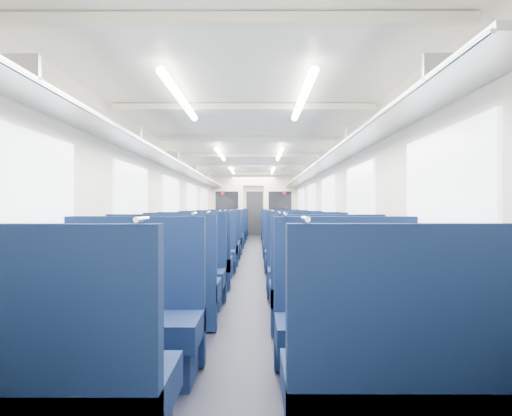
% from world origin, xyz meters
% --- Properties ---
extents(floor, '(2.80, 18.00, 0.01)m').
position_xyz_m(floor, '(0.00, 0.00, 0.00)').
color(floor, black).
rests_on(floor, ground).
extents(ceiling, '(2.80, 18.00, 0.01)m').
position_xyz_m(ceiling, '(0.00, 0.00, 2.35)').
color(ceiling, white).
rests_on(ceiling, wall_left).
extents(wall_left, '(0.02, 18.00, 2.35)m').
position_xyz_m(wall_left, '(-1.40, 0.00, 1.18)').
color(wall_left, silver).
rests_on(wall_left, floor).
extents(dado_left, '(0.03, 17.90, 0.70)m').
position_xyz_m(dado_left, '(-1.39, 0.00, 0.35)').
color(dado_left, '#111D3B').
rests_on(dado_left, floor).
extents(wall_right, '(0.02, 18.00, 2.35)m').
position_xyz_m(wall_right, '(1.40, 0.00, 1.18)').
color(wall_right, silver).
rests_on(wall_right, floor).
extents(dado_right, '(0.03, 17.90, 0.70)m').
position_xyz_m(dado_right, '(1.39, 0.00, 0.35)').
color(dado_right, '#111D3B').
rests_on(dado_right, floor).
extents(wall_far, '(2.80, 0.02, 2.35)m').
position_xyz_m(wall_far, '(0.00, 9.00, 1.18)').
color(wall_far, silver).
rests_on(wall_far, floor).
extents(luggage_rack_left, '(0.36, 17.40, 0.18)m').
position_xyz_m(luggage_rack_left, '(-1.21, 0.00, 1.97)').
color(luggage_rack_left, '#B2B5BA').
rests_on(luggage_rack_left, wall_left).
extents(luggage_rack_right, '(0.36, 17.40, 0.18)m').
position_xyz_m(luggage_rack_right, '(1.21, 0.00, 1.97)').
color(luggage_rack_right, '#B2B5BA').
rests_on(luggage_rack_right, wall_right).
extents(windows, '(2.78, 15.60, 0.75)m').
position_xyz_m(windows, '(0.00, -0.46, 1.42)').
color(windows, white).
rests_on(windows, wall_left).
extents(ceiling_fittings, '(2.70, 16.06, 0.11)m').
position_xyz_m(ceiling_fittings, '(0.00, -0.26, 2.29)').
color(ceiling_fittings, silver).
rests_on(ceiling_fittings, ceiling).
extents(end_door, '(0.75, 0.06, 2.00)m').
position_xyz_m(end_door, '(0.00, 8.94, 1.00)').
color(end_door, black).
rests_on(end_door, floor).
extents(bulkhead, '(2.80, 0.10, 2.35)m').
position_xyz_m(bulkhead, '(-0.00, 3.58, 1.23)').
color(bulkhead, silver).
rests_on(bulkhead, floor).
extents(seat_0, '(1.11, 0.62, 1.24)m').
position_xyz_m(seat_0, '(-0.83, -8.33, 0.38)').
color(seat_0, '#0E1F47').
rests_on(seat_0, floor).
extents(seat_1, '(1.11, 0.62, 1.24)m').
position_xyz_m(seat_1, '(0.83, -8.29, 0.38)').
color(seat_1, '#0E1F47').
rests_on(seat_1, floor).
extents(seat_2, '(1.11, 0.62, 1.24)m').
position_xyz_m(seat_2, '(-0.83, -7.13, 0.38)').
color(seat_2, '#0E1F47').
rests_on(seat_2, floor).
extents(seat_3, '(1.11, 0.62, 1.24)m').
position_xyz_m(seat_3, '(0.83, -7.19, 0.38)').
color(seat_3, '#0E1F47').
rests_on(seat_3, floor).
extents(seat_4, '(1.11, 0.62, 1.24)m').
position_xyz_m(seat_4, '(-0.83, -5.87, 0.38)').
color(seat_4, '#0E1F47').
rests_on(seat_4, floor).
extents(seat_5, '(1.11, 0.62, 1.24)m').
position_xyz_m(seat_5, '(0.83, -6.02, 0.38)').
color(seat_5, '#0E1F47').
rests_on(seat_5, floor).
extents(seat_6, '(1.11, 0.62, 1.24)m').
position_xyz_m(seat_6, '(-0.83, -4.90, 0.38)').
color(seat_6, '#0E1F47').
rests_on(seat_6, floor).
extents(seat_7, '(1.11, 0.62, 1.24)m').
position_xyz_m(seat_7, '(0.83, -4.72, 0.38)').
color(seat_7, '#0E1F47').
rests_on(seat_7, floor).
extents(seat_8, '(1.11, 0.62, 1.24)m').
position_xyz_m(seat_8, '(-0.83, -3.73, 0.38)').
color(seat_8, '#0E1F47').
rests_on(seat_8, floor).
extents(seat_9, '(1.11, 0.62, 1.24)m').
position_xyz_m(seat_9, '(0.83, -3.76, 0.38)').
color(seat_9, '#0E1F47').
rests_on(seat_9, floor).
extents(seat_10, '(1.11, 0.62, 1.24)m').
position_xyz_m(seat_10, '(-0.83, -2.43, 0.38)').
color(seat_10, '#0E1F47').
rests_on(seat_10, floor).
extents(seat_11, '(1.11, 0.62, 1.24)m').
position_xyz_m(seat_11, '(0.83, -2.49, 0.38)').
color(seat_11, '#0E1F47').
rests_on(seat_11, floor).
extents(seat_12, '(1.11, 0.62, 1.24)m').
position_xyz_m(seat_12, '(-0.83, -1.30, 0.38)').
color(seat_12, '#0E1F47').
rests_on(seat_12, floor).
extents(seat_13, '(1.11, 0.62, 1.24)m').
position_xyz_m(seat_13, '(0.83, -1.43, 0.38)').
color(seat_13, '#0E1F47').
rests_on(seat_13, floor).
extents(seat_14, '(1.11, 0.62, 1.24)m').
position_xyz_m(seat_14, '(-0.83, -0.31, 0.38)').
color(seat_14, '#0E1F47').
rests_on(seat_14, floor).
extents(seat_15, '(1.11, 0.62, 1.24)m').
position_xyz_m(seat_15, '(0.83, -0.28, 0.38)').
color(seat_15, '#0E1F47').
rests_on(seat_15, floor).
extents(seat_16, '(1.11, 0.62, 1.24)m').
position_xyz_m(seat_16, '(-0.83, 0.86, 0.38)').
color(seat_16, '#0E1F47').
rests_on(seat_16, floor).
extents(seat_17, '(1.11, 0.62, 1.24)m').
position_xyz_m(seat_17, '(0.83, 0.91, 0.38)').
color(seat_17, '#0E1F47').
rests_on(seat_17, floor).
extents(seat_18, '(1.11, 0.62, 1.24)m').
position_xyz_m(seat_18, '(-0.83, 2.17, 0.38)').
color(seat_18, '#0E1F47').
rests_on(seat_18, floor).
extents(seat_19, '(1.11, 0.62, 1.24)m').
position_xyz_m(seat_19, '(0.83, 2.05, 0.38)').
color(seat_19, '#0E1F47').
rests_on(seat_19, floor).
extents(seat_20, '(1.11, 0.62, 1.24)m').
position_xyz_m(seat_20, '(-0.83, 4.22, 0.38)').
color(seat_20, '#0E1F47').
rests_on(seat_20, floor).
extents(seat_21, '(1.11, 0.62, 1.24)m').
position_xyz_m(seat_21, '(0.83, 4.17, 0.38)').
color(seat_21, '#0E1F47').
rests_on(seat_21, floor).
extents(seat_22, '(1.11, 0.62, 1.24)m').
position_xyz_m(seat_22, '(-0.83, 5.38, 0.38)').
color(seat_22, '#0E1F47').
rests_on(seat_22, floor).
extents(seat_23, '(1.11, 0.62, 1.24)m').
position_xyz_m(seat_23, '(0.83, 5.29, 0.38)').
color(seat_23, '#0E1F47').
rests_on(seat_23, floor).
extents(seat_24, '(1.11, 0.62, 1.24)m').
position_xyz_m(seat_24, '(-0.83, 6.39, 0.38)').
color(seat_24, '#0E1F47').
rests_on(seat_24, floor).
extents(seat_25, '(1.11, 0.62, 1.24)m').
position_xyz_m(seat_25, '(0.83, 6.48, 0.38)').
color(seat_25, '#0E1F47').
rests_on(seat_25, floor).
extents(seat_26, '(1.11, 0.62, 1.24)m').
position_xyz_m(seat_26, '(-0.83, 7.61, 0.38)').
color(seat_26, '#0E1F47').
rests_on(seat_26, floor).
extents(seat_27, '(1.11, 0.62, 1.24)m').
position_xyz_m(seat_27, '(0.83, 7.59, 0.38)').
color(seat_27, '#0E1F47').
rests_on(seat_27, floor).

